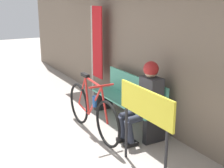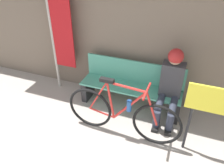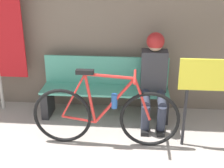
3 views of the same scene
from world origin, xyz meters
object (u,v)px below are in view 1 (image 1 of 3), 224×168
object	(u,v)px
park_bench_near	(129,102)
person_seated	(146,96)
signboard	(145,110)
bicycle	(92,111)
banner_pole	(96,46)

from	to	relation	value
park_bench_near	person_seated	bearing A→B (deg)	-9.90
person_seated	signboard	world-z (taller)	person_seated
bicycle	banner_pole	size ratio (longest dim) A/B	0.89
bicycle	signboard	distance (m)	1.40
bicycle	park_bench_near	bearing A→B (deg)	96.24
park_bench_near	bicycle	world-z (taller)	bicycle
bicycle	banner_pole	world-z (taller)	banner_pole
park_bench_near	banner_pole	world-z (taller)	banner_pole
banner_pole	signboard	xyz separation A→B (m)	(2.78, -0.75, -0.33)
person_seated	signboard	distance (m)	0.95
bicycle	banner_pole	distance (m)	1.83
park_bench_near	person_seated	world-z (taller)	person_seated
park_bench_near	person_seated	xyz separation A→B (m)	(0.65, -0.11, 0.30)
bicycle	signboard	size ratio (longest dim) A/B	1.60
banner_pole	signboard	size ratio (longest dim) A/B	1.80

